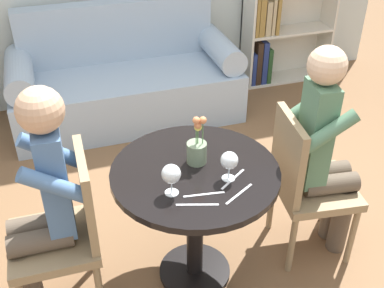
% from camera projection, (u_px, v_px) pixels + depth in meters
% --- Properties ---
extents(ground_plane, '(16.00, 16.00, 0.00)m').
position_uv_depth(ground_plane, '(195.00, 272.00, 2.74)').
color(ground_plane, brown).
extents(round_table, '(0.83, 0.83, 0.73)m').
position_uv_depth(round_table, '(195.00, 197.00, 2.43)').
color(round_table, black).
rests_on(round_table, ground_plane).
extents(couch, '(1.87, 0.80, 0.92)m').
position_uv_depth(couch, '(125.00, 82.00, 4.07)').
color(couch, '#9EB2C6').
rests_on(couch, ground_plane).
extents(bookshelf_right, '(0.86, 0.28, 1.48)m').
position_uv_depth(bookshelf_right, '(277.00, 9.00, 4.45)').
color(bookshelf_right, silver).
rests_on(bookshelf_right, ground_plane).
extents(chair_left, '(0.43, 0.43, 0.90)m').
position_uv_depth(chair_left, '(67.00, 229.00, 2.34)').
color(chair_left, '#937A56').
rests_on(chair_left, ground_plane).
extents(chair_right, '(0.47, 0.47, 0.90)m').
position_uv_depth(chair_right, '(305.00, 180.00, 2.65)').
color(chair_right, '#937A56').
rests_on(chair_right, ground_plane).
extents(person_left, '(0.42, 0.34, 1.26)m').
position_uv_depth(person_left, '(42.00, 204.00, 2.22)').
color(person_left, brown).
rests_on(person_left, ground_plane).
extents(person_right, '(0.44, 0.37, 1.28)m').
position_uv_depth(person_right, '(325.00, 153.00, 2.56)').
color(person_right, brown).
rests_on(person_right, ground_plane).
extents(wine_glass_left, '(0.09, 0.09, 0.15)m').
position_uv_depth(wine_glass_left, '(171.00, 175.00, 2.13)').
color(wine_glass_left, white).
rests_on(wine_glass_left, round_table).
extents(wine_glass_right, '(0.08, 0.08, 0.15)m').
position_uv_depth(wine_glass_right, '(229.00, 161.00, 2.23)').
color(wine_glass_right, white).
rests_on(wine_glass_right, round_table).
extents(flower_vase, '(0.10, 0.10, 0.26)m').
position_uv_depth(flower_vase, '(197.00, 148.00, 2.35)').
color(flower_vase, gray).
rests_on(flower_vase, round_table).
extents(knife_left_setting, '(0.17, 0.11, 0.00)m').
position_uv_depth(knife_left_setting, '(239.00, 194.00, 2.19)').
color(knife_left_setting, silver).
rests_on(knife_left_setting, round_table).
extents(fork_left_setting, '(0.19, 0.04, 0.00)m').
position_uv_depth(fork_left_setting, '(204.00, 194.00, 2.18)').
color(fork_left_setting, silver).
rests_on(fork_left_setting, round_table).
extents(knife_right_setting, '(0.16, 0.12, 0.00)m').
position_uv_depth(knife_right_setting, '(233.00, 179.00, 2.28)').
color(knife_right_setting, silver).
rests_on(knife_right_setting, round_table).
extents(fork_right_setting, '(0.18, 0.07, 0.00)m').
position_uv_depth(fork_right_setting, '(197.00, 205.00, 2.12)').
color(fork_right_setting, silver).
rests_on(fork_right_setting, round_table).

